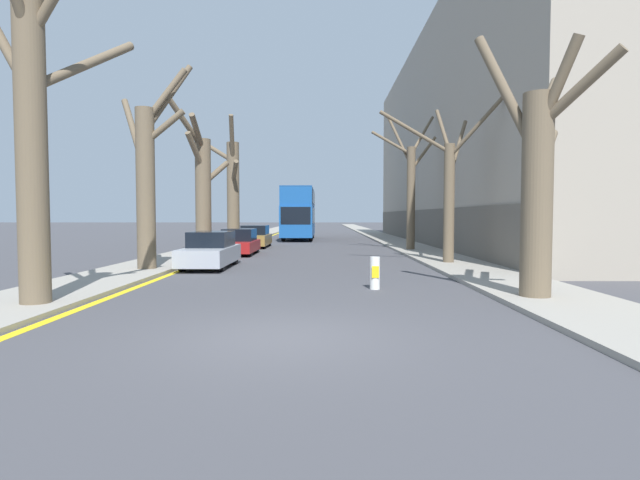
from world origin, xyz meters
name	(u,v)px	position (x,y,z in m)	size (l,w,h in m)	color
ground_plane	(283,337)	(0.00, 0.00, 0.00)	(300.00, 300.00, 0.00)	#424247
sidewalk_left	(264,233)	(-6.31, 50.00, 0.06)	(2.82, 120.00, 0.12)	gray
sidewalk_right	(372,233)	(6.31, 50.00, 0.06)	(2.82, 120.00, 0.12)	gray
building_facade_right	(486,141)	(12.71, 28.96, 7.64)	(10.08, 43.16, 15.31)	#9E9384
kerb_line_stripe	(278,234)	(-4.72, 50.00, 0.00)	(0.24, 120.00, 0.01)	yellow
street_tree_left_0	(32,123)	(-5.76, 2.69, 4.11)	(3.18, 4.76, 9.20)	brown
street_tree_left_1	(147,175)	(-5.83, 10.09, 3.59)	(2.95, 2.41, 7.91)	brown
street_tree_left_2	(202,188)	(-6.05, 19.33, 3.63)	(2.74, 3.15, 8.13)	brown
street_tree_left_3	(232,188)	(-5.81, 27.16, 4.03)	(3.42, 2.76, 8.93)	brown
street_tree_right_0	(538,176)	(5.87, 3.71, 3.03)	(2.59, 3.45, 6.67)	brown
street_tree_right_1	(449,189)	(5.94, 12.62, 3.17)	(4.75, 2.83, 6.75)	brown
street_tree_right_2	(410,187)	(5.78, 20.95, 3.74)	(4.02, 2.49, 8.26)	brown
double_decker_bus	(299,211)	(-1.48, 35.59, 2.51)	(2.61, 10.82, 4.43)	#19519E
parked_car_0	(211,251)	(-3.84, 11.50, 0.68)	(1.70, 4.52, 1.44)	#9EA3AD
parked_car_1	(239,242)	(-3.84, 18.22, 0.65)	(1.79, 4.19, 1.37)	maroon
parked_car_2	(255,237)	(-3.84, 24.39, 0.68)	(1.82, 4.36, 1.45)	olive
traffic_bollard	(375,273)	(2.14, 5.57, 0.46)	(0.28, 0.29, 0.92)	white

